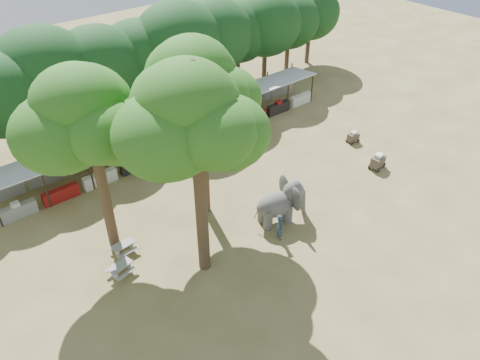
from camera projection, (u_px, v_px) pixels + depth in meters
ground at (306, 239)px, 27.98m from camera, size 100.00×100.00×0.00m
vendor_stalls at (177, 132)px, 35.99m from camera, size 28.00×2.99×2.80m
yard_tree_left at (84, 119)px, 23.01m from camera, size 7.10×6.90×11.02m
yard_tree_center at (191, 120)px, 20.83m from camera, size 7.10×6.90×12.04m
yard_tree_back at (196, 87)px, 25.28m from camera, size 7.10×6.90×11.36m
backdrop_trees at (137, 59)px, 36.71m from camera, size 46.46×5.95×8.33m
elephant at (282, 202)px, 28.63m from camera, size 3.65×2.68×2.71m
handler at (280, 227)px, 27.48m from camera, size 0.64×0.76×1.79m
picnic_table_near at (121, 268)px, 25.42m from camera, size 1.56×1.46×0.66m
picnic_table_far at (124, 247)px, 26.77m from camera, size 1.39×1.26×0.66m
cart_front at (378, 161)px, 33.78m from camera, size 1.31×0.96×1.18m
cart_back at (353, 137)px, 36.81m from camera, size 1.03×0.73×0.94m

